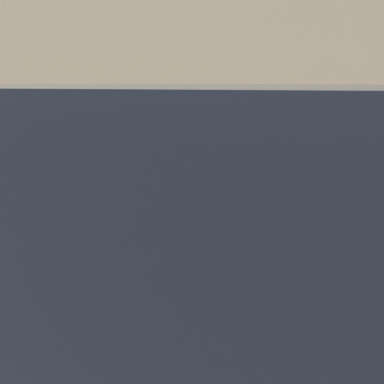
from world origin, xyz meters
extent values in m
cube|color=#9E9B96|center=(0.00, 2.20, 0.07)|extent=(24.00, 2.80, 0.14)
cube|color=tan|center=(0.00, 5.46, 2.58)|extent=(24.00, 0.30, 5.17)
cylinder|color=#2D2D30|center=(0.17, 1.24, 0.67)|extent=(0.06, 0.06, 1.05)
cube|color=black|center=(0.17, 1.24, 1.34)|extent=(0.19, 0.12, 0.29)
cube|color=gray|center=(0.17, 1.18, 1.36)|extent=(0.10, 0.01, 0.10)
cylinder|color=black|center=(0.17, 1.24, 1.53)|extent=(0.18, 0.09, 0.18)
cylinder|color=black|center=(-0.07, 0.63, 0.30)|extent=(0.62, 0.25, 0.61)
cube|color=black|center=(1.28, -0.28, 1.45)|extent=(3.72, 1.85, 0.74)
camera|label=1|loc=(1.29, -1.74, 1.83)|focal=50.00mm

